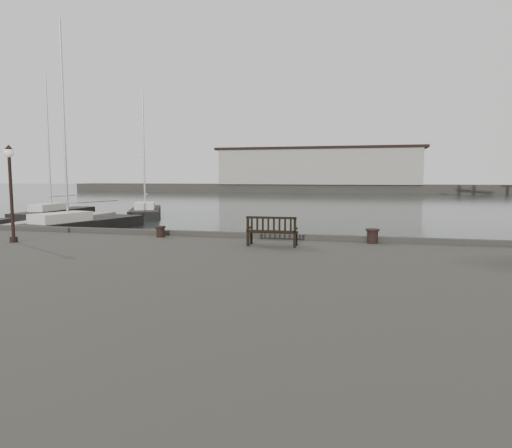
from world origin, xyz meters
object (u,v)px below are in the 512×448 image
(bollard_right, at_px, (372,236))
(yacht_c, at_px, (75,229))
(bollard_left, at_px, (160,232))
(yacht_b, at_px, (55,216))
(bench, at_px, (272,237))
(lamp_post, at_px, (10,180))
(yacht_d, at_px, (146,214))

(bollard_right, height_order, yacht_c, yacht_c)
(bollard_left, height_order, yacht_b, yacht_b)
(bench, height_order, lamp_post, lamp_post)
(bollard_left, height_order, yacht_c, yacht_c)
(lamp_post, distance_m, yacht_d, 28.01)
(bollard_left, relative_size, yacht_c, 0.03)
(bollard_right, height_order, yacht_d, yacht_d)
(lamp_post, xyz_separation_m, yacht_d, (-8.89, 26.34, -3.41))
(bench, bearing_deg, yacht_b, 137.38)
(bollard_left, bearing_deg, yacht_b, 134.93)
(bollard_left, bearing_deg, lamp_post, -150.20)
(yacht_b, bearing_deg, bollard_right, -39.07)
(lamp_post, relative_size, yacht_d, 0.27)
(bollard_right, bearing_deg, yacht_b, 144.24)
(bollard_left, distance_m, yacht_c, 16.74)
(bollard_right, xyz_separation_m, yacht_b, (-27.50, 19.81, -1.55))
(bench, distance_m, lamp_post, 8.88)
(lamp_post, height_order, yacht_d, yacht_d)
(yacht_c, bearing_deg, bollard_left, -31.23)
(bollard_right, bearing_deg, lamp_post, -167.19)
(bench, bearing_deg, yacht_d, 123.26)
(bench, xyz_separation_m, yacht_b, (-24.41, 21.16, -1.60))
(lamp_post, distance_m, yacht_c, 16.39)
(yacht_b, height_order, yacht_c, yacht_c)
(bench, height_order, bollard_left, bench)
(yacht_d, bearing_deg, bollard_left, -85.77)
(bollard_right, distance_m, yacht_c, 22.58)
(bollard_right, height_order, lamp_post, lamp_post)
(yacht_c, xyz_separation_m, yacht_d, (-1.15, 12.29, -0.01))
(bollard_right, distance_m, lamp_post, 12.14)
(bench, bearing_deg, yacht_c, 140.38)
(bench, bearing_deg, bollard_right, 21.98)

